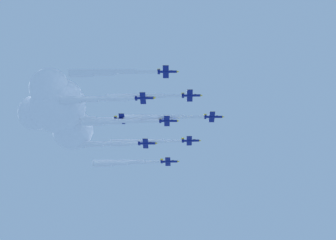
% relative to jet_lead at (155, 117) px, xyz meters
% --- Properties ---
extents(jet_lead, '(19.02, 48.72, 4.11)m').
position_rel_jet_lead_xyz_m(jet_lead, '(0.00, 0.00, 0.00)').
color(jet_lead, navy).
extents(jet_port_inner, '(17.28, 45.78, 4.18)m').
position_rel_jet_lead_xyz_m(jet_port_inner, '(-11.25, -12.84, -2.22)').
color(jet_port_inner, navy).
extents(jet_starboard_inner, '(17.35, 45.12, 4.02)m').
position_rel_jet_lead_xyz_m(jet_starboard_inner, '(15.53, -4.26, -0.42)').
color(jet_starboard_inner, navy).
extents(jet_port_mid, '(18.49, 47.08, 4.15)m').
position_rel_jet_lead_xyz_m(jet_port_mid, '(6.17, -20.28, -2.64)').
color(jet_port_mid, navy).
extents(jet_starboard_mid, '(17.25, 45.11, 4.17)m').
position_rel_jet_lead_xyz_m(jet_starboard_mid, '(-21.35, -27.16, -3.31)').
color(jet_starboard_mid, navy).
extents(jet_port_outer, '(19.21, 49.62, 4.08)m').
position_rel_jet_lead_xyz_m(jet_port_outer, '(33.35, -13.80, -0.30)').
color(jet_port_outer, navy).
extents(jet_starboard_outer, '(18.10, 45.74, 4.08)m').
position_rel_jet_lead_xyz_m(jet_starboard_outer, '(-4.16, -34.17, -3.87)').
color(jet_starboard_outer, navy).
extents(jet_trail_port, '(17.30, 44.77, 4.09)m').
position_rel_jet_lead_xyz_m(jet_trail_port, '(22.01, -25.38, -1.97)').
color(jet_trail_port, navy).
extents(jet_trail_starboard, '(18.72, 47.34, 4.14)m').
position_rel_jet_lead_xyz_m(jet_trail_starboard, '(12.86, -41.81, -0.52)').
color(jet_trail_starboard, navy).
extents(cloud_puff, '(46.17, 36.57, 29.78)m').
position_rel_jet_lead_xyz_m(cloud_puff, '(15.90, -47.00, 6.91)').
color(cloud_puff, white).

